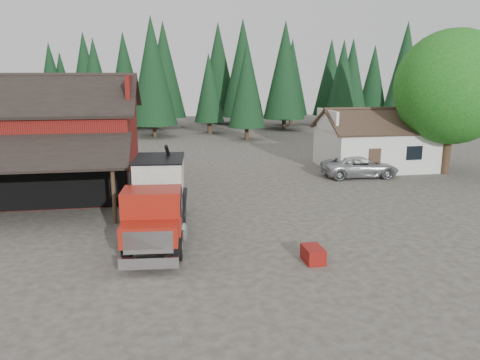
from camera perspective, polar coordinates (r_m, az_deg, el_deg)
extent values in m
plane|color=#3F3B32|center=(21.83, -0.56, -6.21)|extent=(120.00, 120.00, 0.00)
cube|color=maroon|center=(31.70, -23.69, 3.38)|extent=(12.00, 10.00, 5.00)
cube|color=black|center=(28.97, -25.50, 9.40)|extent=(12.80, 5.53, 2.35)
cube|color=black|center=(33.80, -23.23, 9.93)|extent=(12.80, 5.53, 2.35)
cube|color=maroon|center=(30.45, -13.12, 10.41)|extent=(0.25, 7.00, 2.00)
cylinder|color=#382619|center=(23.32, -15.13, -1.82)|extent=(0.20, 0.20, 2.80)
cube|color=black|center=(26.99, -26.12, 0.57)|extent=(11.70, 0.08, 3.90)
cube|color=silver|center=(37.53, 16.21, 3.73)|extent=(8.00, 6.00, 3.00)
cube|color=#38281E|center=(35.92, 17.47, 6.88)|extent=(8.60, 3.42, 1.80)
cube|color=#38281E|center=(38.61, 15.46, 7.39)|extent=(8.60, 3.42, 1.80)
cube|color=silver|center=(35.70, 10.59, 7.22)|extent=(0.20, 4.20, 1.50)
cube|color=silver|center=(39.16, 21.74, 7.01)|extent=(0.20, 4.20, 1.50)
cube|color=#38281E|center=(34.28, 16.06, 2.06)|extent=(0.90, 0.06, 2.00)
cube|color=black|center=(35.58, 20.49, 3.11)|extent=(1.20, 0.06, 1.00)
cylinder|color=#382619|center=(36.90, 23.85, 3.15)|extent=(0.60, 0.60, 3.20)
sphere|color=#145814|center=(36.49, 24.51, 10.27)|extent=(8.00, 8.00, 8.00)
sphere|color=#145814|center=(36.57, 22.06, 8.60)|extent=(4.40, 4.40, 4.40)
sphere|color=#145814|center=(36.44, 26.40, 8.67)|extent=(4.80, 4.80, 4.80)
cylinder|color=#382619|center=(51.60, 0.82, 5.83)|extent=(0.44, 0.44, 1.60)
cone|color=black|center=(51.22, 0.84, 11.50)|extent=(3.96, 3.96, 9.00)
cylinder|color=#382619|center=(53.16, 18.94, 5.34)|extent=(0.44, 0.44, 1.60)
cone|color=black|center=(52.78, 19.43, 11.91)|extent=(4.84, 4.84, 11.00)
cylinder|color=#382619|center=(54.75, -10.36, 6.03)|extent=(0.44, 0.44, 1.60)
cone|color=black|center=(54.38, -10.64, 12.95)|extent=(5.28, 5.28, 12.00)
cylinder|color=black|center=(18.75, -13.61, -8.19)|extent=(0.41, 1.05, 1.03)
cylinder|color=black|center=(18.55, -7.56, -8.17)|extent=(0.41, 1.05, 1.03)
cylinder|color=black|center=(22.95, -11.99, -4.19)|extent=(0.41, 1.05, 1.03)
cylinder|color=black|center=(22.79, -7.08, -4.13)|extent=(0.41, 1.05, 1.03)
cylinder|color=black|center=(24.19, -11.62, -3.29)|extent=(0.41, 1.05, 1.03)
cylinder|color=black|center=(24.04, -6.97, -3.22)|extent=(0.41, 1.05, 1.03)
cube|color=black|center=(21.32, -9.89, -4.38)|extent=(1.67, 8.08, 0.37)
cube|color=silver|center=(17.29, -11.06, -9.91)|extent=(2.15, 0.34, 0.42)
cube|color=silver|center=(17.11, -11.14, -7.48)|extent=(1.77, 0.24, 0.84)
cube|color=maroon|center=(17.58, -10.97, -6.42)|extent=(2.19, 1.38, 0.79)
cube|color=maroon|center=(18.58, -10.66, -3.69)|extent=(2.36, 1.76, 1.73)
cube|color=black|center=(17.79, -10.93, -3.51)|extent=(1.96, 0.23, 0.84)
cylinder|color=black|center=(19.36, -13.23, -1.56)|extent=(0.14, 0.14, 1.68)
cube|color=black|center=(19.48, -10.39, -3.04)|extent=(2.29, 0.29, 1.49)
cube|color=black|center=(22.49, -9.64, -2.78)|extent=(2.81, 5.58, 0.15)
cube|color=silver|center=(22.17, -9.77, 0.66)|extent=(2.39, 3.24, 1.49)
cone|color=silver|center=(22.38, -9.68, -1.68)|extent=(2.21, 2.21, 0.65)
cube|color=black|center=(22.02, -9.85, 2.60)|extent=(2.49, 3.34, 0.07)
cylinder|color=black|center=(23.42, -8.14, 1.14)|extent=(0.85, 2.00, 2.85)
cube|color=maroon|center=(24.64, -10.55, -0.81)|extent=(0.62, 0.79, 0.42)
cylinder|color=silver|center=(19.42, -7.18, -6.31)|extent=(0.60, 0.97, 0.52)
imported|color=#AFB3B7|center=(33.91, 14.42, 1.60)|extent=(5.41, 2.64, 1.48)
cube|color=maroon|center=(18.53, 8.90, -8.95)|extent=(0.73, 1.12, 0.60)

